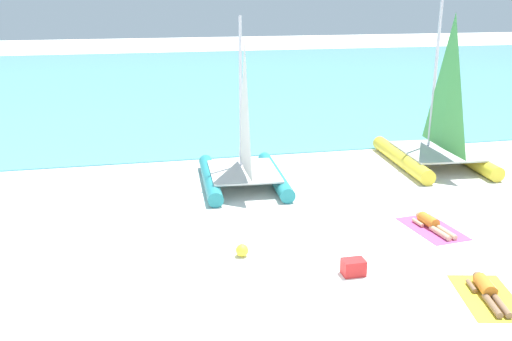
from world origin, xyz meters
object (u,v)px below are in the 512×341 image
Objects in this scene: sailboat_teal at (243,162)px; beach_ball at (242,250)px; towel_right at (432,229)px; towel_left at (488,297)px; sunbather_right at (431,223)px; cooler_box at (353,267)px; sailboat_yellow at (436,141)px; sunbather_left at (487,290)px.

sailboat_teal is 5.27m from beach_ball.
sailboat_teal is at bearing 132.41° from towel_right.
towel_left is at bearing -101.12° from towel_right.
cooler_box reaches higher than sunbather_right.
sunbather_right is at bearing 33.72° from cooler_box.
sailboat_yellow is 9.58m from towel_left.
towel_right is at bearing 78.88° from towel_left.
sunbather_left is 2.79m from cooler_box.
towel_left is 1.22× the size of sunbather_left.
sunbather_left is (3.54, -8.05, -0.67)m from sailboat_teal.
beach_ball is at bearing -98.22° from sailboat_teal.
sunbather_right reaches higher than towel_right.
sailboat_yellow reaches higher than cooler_box.
towel_left is 3.57m from towel_right.
cooler_box is at bearing -152.31° from sunbather_right.
towel_right is (-3.00, -5.29, -0.89)m from sailboat_yellow.
sunbather_left reaches higher than towel_right.
towel_right is (4.22, -4.62, -0.79)m from sailboat_teal.
towel_left is at bearing -106.84° from sunbather_right.
sunbather_left is 3.50m from towel_right.
sunbather_right is 5.09× the size of beach_ball.
towel_right is 5.30m from beach_ball.
towel_left is 1.00× the size of towel_right.
beach_ball is at bearing 160.54° from sunbather_left.
beach_ball is at bearing 147.26° from cooler_box.
towel_right is 0.14m from sunbather_right.
sunbather_left is 0.82× the size of towel_right.
towel_right is 3.61m from cooler_box.
cooler_box is at bearing 160.79° from sunbather_left.
sailboat_teal is 2.81× the size of towel_right.
towel_right is at bearing -44.14° from sailboat_teal.
sailboat_yellow is at bearing 80.20° from sunbather_left.
sunbather_right is (0.67, 3.50, 0.00)m from sunbather_left.
sunbather_left is 3.57m from sunbather_right.
sailboat_teal is 6.70m from cooler_box.
towel_left is (3.53, -8.12, -0.79)m from sailboat_teal.
beach_ball reaches higher than towel_left.
sunbather_right is 5.30m from beach_ball.
cooler_box is (-3.03, -1.95, 0.17)m from towel_right.
beach_ball is (-1.06, -5.12, -0.64)m from sailboat_teal.
sunbather_right is (-0.01, 0.07, 0.13)m from towel_right.
cooler_box is at bearing -125.40° from sailboat_yellow.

